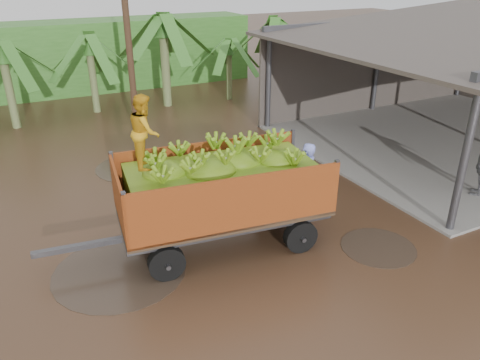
{
  "coord_description": "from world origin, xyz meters",
  "views": [
    {
      "loc": [
        -4.27,
        -10.54,
        6.26
      ],
      "look_at": [
        0.58,
        -1.03,
        1.33
      ],
      "focal_mm": 35.0,
      "sensor_mm": 36.0,
      "label": 1
    }
  ],
  "objects": [
    {
      "name": "ground",
      "position": [
        0.0,
        0.0,
        0.0
      ],
      "size": [
        100.0,
        100.0,
        0.0
      ],
      "primitive_type": "plane",
      "color": "black",
      "rests_on": "ground"
    },
    {
      "name": "packing_shed",
      "position": [
        11.77,
        1.77,
        2.5
      ],
      "size": [
        12.78,
        10.8,
        4.76
      ],
      "color": "gray",
      "rests_on": "ground"
    },
    {
      "name": "utility_pole",
      "position": [
        0.05,
        6.82,
        3.71
      ],
      "size": [
        1.2,
        0.24,
        7.32
      ],
      "color": "#47301E",
      "rests_on": "ground"
    },
    {
      "name": "banana_trailer",
      "position": [
        -0.19,
        -1.52,
        1.47
      ],
      "size": [
        6.84,
        2.92,
        3.85
      ],
      "rotation": [
        0.0,
        0.0,
        -0.12
      ],
      "color": "#BE501B",
      "rests_on": "ground"
    },
    {
      "name": "man_blue",
      "position": [
        2.6,
        -0.99,
        0.98
      ],
      "size": [
        0.83,
        0.67,
        1.96
      ],
      "primitive_type": "imported",
      "rotation": [
        0.0,
        0.0,
        3.46
      ],
      "color": "#7C87E3",
      "rests_on": "ground"
    },
    {
      "name": "hedge_north",
      "position": [
        -2.0,
        16.0,
        1.8
      ],
      "size": [
        22.0,
        3.0,
        3.6
      ],
      "primitive_type": "cube",
      "color": "#2D661E",
      "rests_on": "ground"
    }
  ]
}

